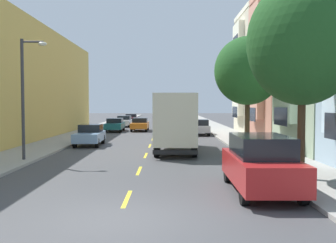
% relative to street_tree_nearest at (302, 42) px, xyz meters
% --- Properties ---
extents(ground_plane, '(160.00, 160.00, 0.00)m').
position_rel_street_tree_nearest_xyz_m(ground_plane, '(-6.40, 25.36, -5.34)').
color(ground_plane, '#424244').
extents(sidewalk_left, '(3.20, 120.00, 0.14)m').
position_rel_street_tree_nearest_xyz_m(sidewalk_left, '(-13.50, 23.36, -5.27)').
color(sidewalk_left, '#99968E').
rests_on(sidewalk_left, ground_plane).
extents(sidewalk_right, '(3.20, 120.00, 0.14)m').
position_rel_street_tree_nearest_xyz_m(sidewalk_right, '(0.70, 23.36, -5.27)').
color(sidewalk_right, '#99968E').
rests_on(sidewalk_right, ground_plane).
extents(lane_centerline_dashes, '(0.14, 47.20, 0.01)m').
position_rel_street_tree_nearest_xyz_m(lane_centerline_dashes, '(-6.40, 19.86, -5.33)').
color(lane_centerline_dashes, yellow).
rests_on(lane_centerline_dashes, ground_plane).
extents(townhouse_third_terracotta, '(10.68, 7.66, 12.26)m').
position_rel_street_tree_nearest_xyz_m(townhouse_third_terracotta, '(7.23, 16.41, 0.59)').
color(townhouse_third_terracotta, '#B27560').
rests_on(townhouse_third_terracotta, ground_plane).
extents(townhouse_fourth_cream, '(12.43, 7.66, 12.40)m').
position_rel_street_tree_nearest_xyz_m(townhouse_fourth_cream, '(8.11, 24.27, 0.66)').
color(townhouse_fourth_cream, beige).
rests_on(townhouse_fourth_cream, ground_plane).
extents(street_tree_nearest, '(4.21, 4.21, 7.63)m').
position_rel_street_tree_nearest_xyz_m(street_tree_nearest, '(0.00, 0.00, 0.00)').
color(street_tree_nearest, '#47331E').
rests_on(street_tree_nearest, sidewalk_right).
extents(street_tree_second, '(4.26, 4.26, 7.16)m').
position_rel_street_tree_nearest_xyz_m(street_tree_second, '(0.00, 9.89, -0.24)').
color(street_tree_second, '#47331E').
rests_on(street_tree_second, sidewalk_right).
extents(street_lamp, '(1.35, 0.28, 6.13)m').
position_rel_street_tree_nearest_xyz_m(street_lamp, '(-12.33, 4.83, -1.61)').
color(street_lamp, '#38383D').
rests_on(street_lamp, sidewalk_left).
extents(delivery_box_truck, '(2.63, 7.68, 3.57)m').
position_rel_street_tree_nearest_xyz_m(delivery_box_truck, '(-4.61, 8.93, -3.34)').
color(delivery_box_truck, beige).
rests_on(delivery_box_truck, ground_plane).
extents(parked_sedan_burgundy, '(1.89, 4.54, 1.43)m').
position_rel_street_tree_nearest_xyz_m(parked_sedan_burgundy, '(-10.75, 43.52, -4.59)').
color(parked_sedan_burgundy, maroon).
rests_on(parked_sedan_burgundy, ground_plane).
extents(parked_wagon_black, '(1.96, 4.75, 1.50)m').
position_rel_street_tree_nearest_xyz_m(parked_wagon_black, '(-2.02, 43.72, -4.54)').
color(parked_wagon_black, black).
rests_on(parked_wagon_black, ground_plane).
extents(parked_sedan_teal, '(1.88, 4.53, 1.43)m').
position_rel_street_tree_nearest_xyz_m(parked_sedan_teal, '(-10.84, 26.31, -4.59)').
color(parked_sedan_teal, '#195B60').
rests_on(parked_sedan_teal, ground_plane).
extents(parked_hatchback_sky, '(1.84, 4.04, 1.50)m').
position_rel_street_tree_nearest_xyz_m(parked_hatchback_sky, '(-10.71, 12.60, -4.58)').
color(parked_hatchback_sky, '#7A9EC6').
rests_on(parked_hatchback_sky, ground_plane).
extents(parked_suv_red, '(1.98, 4.81, 1.93)m').
position_rel_street_tree_nearest_xyz_m(parked_suv_red, '(-1.97, -1.74, -4.35)').
color(parked_suv_red, '#AD1E1E').
rests_on(parked_suv_red, ground_plane).
extents(parked_hatchback_silver, '(1.83, 4.04, 1.50)m').
position_rel_street_tree_nearest_xyz_m(parked_hatchback_silver, '(-2.08, 21.64, -4.58)').
color(parked_hatchback_silver, '#B2B5BA').
rests_on(parked_hatchback_silver, ground_plane).
extents(parked_sedan_white, '(1.87, 4.53, 1.43)m').
position_rel_street_tree_nearest_xyz_m(parked_sedan_white, '(-10.79, 34.67, -4.59)').
color(parked_sedan_white, silver).
rests_on(parked_sedan_white, ground_plane).
extents(moving_orange_sedan, '(1.80, 4.50, 1.43)m').
position_rel_street_tree_nearest_xyz_m(moving_orange_sedan, '(-8.20, 27.20, -4.59)').
color(moving_orange_sedan, orange).
rests_on(moving_orange_sedan, ground_plane).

